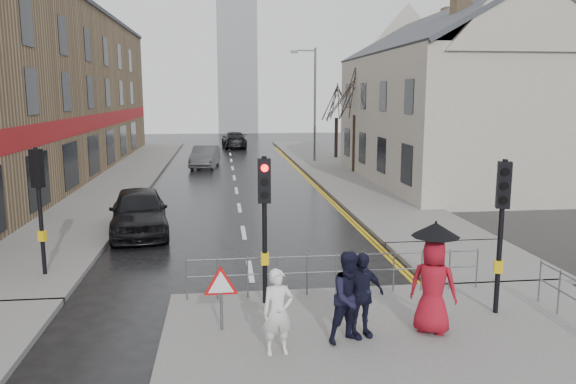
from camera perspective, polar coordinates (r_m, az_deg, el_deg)
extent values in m
plane|color=black|center=(13.07, -3.16, -12.06)|extent=(120.00, 120.00, 0.00)
cube|color=#605E5B|center=(10.54, 15.53, -17.66)|extent=(10.00, 9.00, 0.14)
cube|color=#605E5B|center=(35.90, -16.00, 1.79)|extent=(4.00, 44.00, 0.14)
cube|color=#605E5B|center=(38.11, 4.19, 2.59)|extent=(4.00, 40.00, 0.14)
cube|color=#605E5B|center=(17.43, 18.16, -6.66)|extent=(4.00, 4.20, 0.14)
cube|color=#8E7352|center=(35.92, -25.44, 9.12)|extent=(8.00, 42.00, 10.00)
cube|color=#B8AFA1|center=(32.72, 16.23, 7.06)|extent=(9.00, 16.00, 7.00)
cube|color=#8E7352|center=(28.75, 17.15, 18.09)|extent=(0.70, 0.90, 1.80)
cube|color=#8E7352|center=(37.10, 15.95, 16.19)|extent=(0.70, 0.90, 1.80)
cube|color=gray|center=(74.25, -5.21, 13.01)|extent=(5.00, 5.00, 18.00)
cylinder|color=black|center=(12.71, -2.39, -3.98)|extent=(0.11, 0.11, 3.40)
cube|color=black|center=(12.49, -2.43, 1.15)|extent=(0.28, 0.22, 1.00)
cylinder|color=#FF0C07|center=(12.31, -2.39, 2.44)|extent=(0.16, 0.04, 0.16)
cylinder|color=black|center=(12.35, -2.38, 1.06)|extent=(0.16, 0.04, 0.16)
cylinder|color=black|center=(12.40, -2.37, -0.31)|extent=(0.16, 0.04, 0.16)
cube|color=gold|center=(12.88, -2.37, -6.79)|extent=(0.18, 0.14, 0.28)
cylinder|color=black|center=(12.96, 20.76, -4.36)|extent=(0.11, 0.11, 3.40)
cube|color=black|center=(12.74, 21.07, 0.67)|extent=(0.34, 0.30, 1.00)
cylinder|color=black|center=(12.56, 21.24, 1.92)|extent=(0.16, 0.09, 0.16)
cylinder|color=black|center=(12.60, 21.15, 0.57)|extent=(0.16, 0.09, 0.16)
cylinder|color=black|center=(12.65, 21.07, -0.77)|extent=(0.16, 0.09, 0.16)
cube|color=gold|center=(13.12, 20.58, -7.11)|extent=(0.22, 0.19, 0.28)
cylinder|color=black|center=(16.13, -23.86, -1.85)|extent=(0.11, 0.11, 3.40)
cube|color=black|center=(15.95, -24.15, 2.20)|extent=(0.34, 0.30, 1.00)
cylinder|color=black|center=(16.03, -23.92, 3.33)|extent=(0.16, 0.09, 0.16)
cylinder|color=black|center=(16.06, -23.85, 2.27)|extent=(0.16, 0.09, 0.16)
cylinder|color=black|center=(16.10, -23.78, 1.21)|extent=(0.16, 0.09, 0.16)
cube|color=gold|center=(16.26, -23.70, -4.10)|extent=(0.22, 0.19, 0.28)
cylinder|color=#595B5E|center=(13.42, -10.26, -8.71)|extent=(0.04, 0.04, 1.00)
cylinder|color=#595B5E|center=(14.78, 18.65, -7.34)|extent=(0.04, 0.04, 1.00)
cylinder|color=#595B5E|center=(13.53, 4.96, -6.44)|extent=(7.10, 0.04, 0.04)
cylinder|color=#595B5E|center=(13.65, 4.93, -8.05)|extent=(7.10, 0.04, 0.04)
cylinder|color=#595B5E|center=(14.32, 24.20, -8.25)|extent=(0.04, 0.04, 1.00)
cylinder|color=#595B5E|center=(11.73, -6.78, -11.79)|extent=(0.06, 0.06, 0.85)
cylinder|color=red|center=(11.55, -6.83, -9.37)|extent=(0.80, 0.03, 0.80)
cylinder|color=white|center=(11.53, -6.83, -9.40)|extent=(0.60, 0.03, 0.60)
cylinder|color=#595B5E|center=(40.68, 2.75, 8.82)|extent=(0.16, 0.16, 8.00)
cylinder|color=#595B5E|center=(40.67, 1.79, 14.18)|extent=(1.40, 0.10, 0.10)
cube|color=#595B5E|center=(40.55, 0.64, 14.05)|extent=(0.50, 0.25, 0.18)
cylinder|color=#32241C|center=(35.21, 6.76, 4.93)|extent=(0.26, 0.26, 3.50)
cylinder|color=#32241C|center=(43.13, 4.91, 5.52)|extent=(0.26, 0.26, 3.00)
imported|color=silver|center=(10.52, -1.04, -12.09)|extent=(0.63, 0.45, 1.61)
imported|color=black|center=(11.01, 6.39, -10.59)|extent=(1.06, 0.94, 1.81)
imported|color=maroon|center=(11.72, 14.53, -9.25)|extent=(1.12, 1.00, 1.93)
cylinder|color=black|center=(11.69, 14.55, -8.78)|extent=(0.02, 0.02, 2.13)
cone|color=black|center=(11.40, 14.78, -3.70)|extent=(0.96, 0.96, 0.28)
imported|color=black|center=(11.29, 7.39, -10.34)|extent=(1.08, 0.66, 1.71)
imported|color=black|center=(20.47, -14.92, -1.91)|extent=(2.57, 5.02, 1.64)
imported|color=#3C3E41|center=(38.52, -8.42, 3.58)|extent=(2.08, 4.61, 1.47)
imported|color=black|center=(52.45, -5.50, 5.31)|extent=(2.39, 5.27, 1.50)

